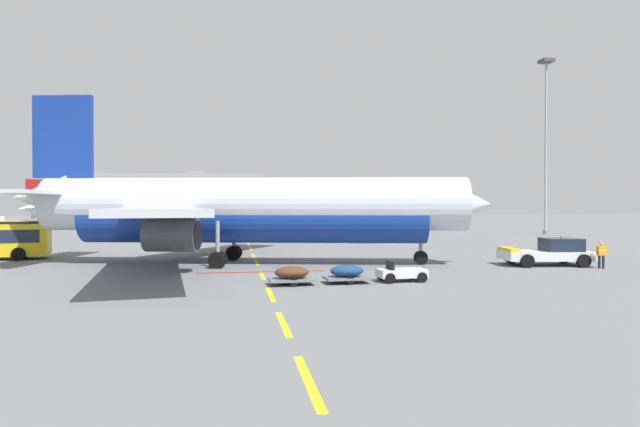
% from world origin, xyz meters
% --- Properties ---
extents(ground, '(400.00, 400.00, 0.00)m').
position_xyz_m(ground, '(40.00, 40.00, 0.00)').
color(ground, slate).
extents(apron_paint_markings, '(8.00, 95.25, 0.01)m').
position_xyz_m(apron_paint_markings, '(18.00, 36.81, 0.00)').
color(apron_paint_markings, yellow).
rests_on(apron_paint_markings, ground).
extents(airliner_foreground, '(34.60, 33.85, 12.20)m').
position_xyz_m(airliner_foreground, '(17.20, 26.92, 3.95)').
color(airliner_foreground, silver).
rests_on(airliner_foreground, ground).
extents(pushback_tug, '(6.35, 3.86, 2.08)m').
position_xyz_m(pushback_tug, '(38.14, 22.40, 0.90)').
color(pushback_tug, silver).
rests_on(pushback_tug, ground).
extents(airliner_mid_left, '(26.29, 25.21, 9.48)m').
position_xyz_m(airliner_mid_left, '(-12.16, 102.95, 3.07)').
color(airliner_mid_left, silver).
rests_on(airliner_mid_left, ground).
extents(catering_truck, '(7.12, 5.96, 3.14)m').
position_xyz_m(catering_truck, '(33.09, 48.25, 1.65)').
color(catering_truck, black).
rests_on(catering_truck, ground).
extents(baggage_train, '(8.66, 1.93, 1.14)m').
position_xyz_m(baggage_train, '(22.35, 16.47, 0.52)').
color(baggage_train, silver).
rests_on(baggage_train, ground).
extents(ground_crew_worker, '(0.69, 0.32, 1.75)m').
position_xyz_m(ground_crew_worker, '(40.42, 20.10, 1.00)').
color(ground_crew_worker, '#191E38').
rests_on(ground_crew_worker, ground).
extents(apron_light_mast_far, '(1.80, 1.80, 26.11)m').
position_xyz_m(apron_light_mast_far, '(62.56, 60.34, 16.14)').
color(apron_light_mast_far, slate).
rests_on(apron_light_mast_far, ground).
extents(terminal_satellite, '(62.88, 26.31, 16.39)m').
position_xyz_m(terminal_satellite, '(-4.89, 174.57, 7.41)').
color(terminal_satellite, gray).
rests_on(terminal_satellite, ground).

